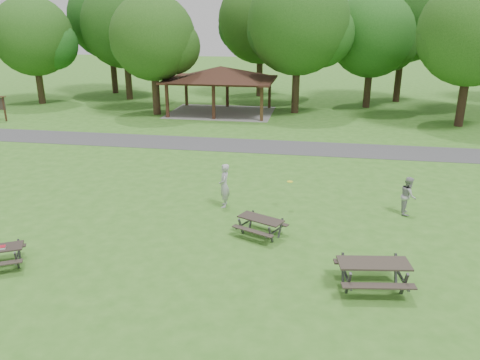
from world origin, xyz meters
TOP-DOWN VIEW (x-y plane):
  - ground at (0.00, 0.00)m, footprint 160.00×160.00m
  - asphalt_path at (0.00, 14.00)m, footprint 120.00×3.20m
  - pavilion at (-4.00, 24.00)m, footprint 8.60×7.01m
  - tree_row_b at (-20.92, 25.53)m, footprint 7.14×6.80m
  - tree_row_c at (-13.90, 29.03)m, footprint 8.19×7.80m
  - tree_row_d at (-8.92, 22.53)m, footprint 6.93×6.60m
  - tree_row_e at (2.10, 25.03)m, footprint 8.40×8.00m
  - tree_row_f at (8.09, 28.53)m, footprint 7.35×7.00m
  - tree_row_g at (14.09, 22.03)m, footprint 7.77×7.40m
  - tree_deep_a at (-16.90, 32.53)m, footprint 8.40×8.00m
  - tree_deep_b at (-1.90, 33.03)m, footprint 8.40×8.00m
  - tree_deep_c at (11.10, 32.03)m, footprint 8.82×8.40m
  - picnic_table_middle at (2.14, 1.77)m, footprint 2.03×1.87m
  - picnic_table_far at (5.78, -1.14)m, footprint 2.25×1.90m
  - frisbee_in_flight at (2.98, 4.45)m, footprint 0.31×0.31m
  - frisbee_thrower at (0.29, 4.27)m, footprint 0.54×0.73m
  - frisbee_catcher at (7.67, 4.77)m, footprint 0.63×0.79m

SIDE VIEW (x-z plane):
  - ground at x=0.00m, z-range 0.00..0.00m
  - asphalt_path at x=0.00m, z-range 0.00..0.02m
  - picnic_table_middle at x=2.14m, z-range 0.17..0.88m
  - picnic_table_far at x=5.78m, z-range 0.21..1.09m
  - frisbee_catcher at x=7.67m, z-range 0.00..1.54m
  - frisbee_thrower at x=0.29m, z-range 0.00..1.84m
  - frisbee_in_flight at x=2.98m, z-range 1.18..1.20m
  - pavilion at x=-4.00m, z-range 1.18..4.94m
  - tree_row_b at x=-20.92m, z-range 1.03..10.30m
  - tree_row_d at x=-8.92m, z-range 1.13..10.41m
  - tree_row_f at x=8.09m, z-range 1.06..10.62m
  - tree_row_g at x=14.09m, z-range 1.20..11.46m
  - tree_row_c at x=-13.90m, z-range 1.20..11.87m
  - tree_row_e at x=2.10m, z-range 1.27..12.29m
  - tree_deep_b at x=-1.90m, z-range 1.32..12.45m
  - tree_deep_a at x=-16.90m, z-range 1.44..12.82m
  - tree_deep_c at x=11.10m, z-range 1.49..13.39m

